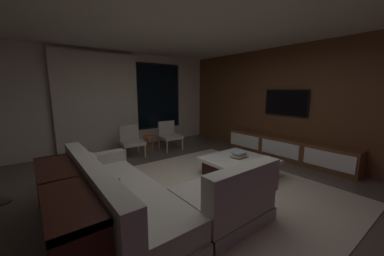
% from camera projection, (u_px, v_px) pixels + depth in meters
% --- Properties ---
extents(floor, '(9.20, 9.20, 0.00)m').
position_uv_depth(floor, '(198.00, 192.00, 3.55)').
color(floor, '#564C44').
extents(back_wall_with_window, '(6.60, 0.30, 2.70)m').
position_uv_depth(back_wall_with_window, '(116.00, 101.00, 6.10)').
color(back_wall_with_window, beige).
rests_on(back_wall_with_window, floor).
extents(media_wall, '(0.12, 7.80, 2.70)m').
position_uv_depth(media_wall, '(298.00, 103.00, 5.16)').
color(media_wall, brown).
rests_on(media_wall, floor).
extents(ceiling, '(8.20, 8.20, 0.00)m').
position_uv_depth(ceiling, '(199.00, 15.00, 3.08)').
color(ceiling, beige).
extents(area_rug, '(3.20, 3.80, 0.01)m').
position_uv_depth(area_rug, '(218.00, 188.00, 3.68)').
color(area_rug, beige).
rests_on(area_rug, floor).
extents(sectional_couch, '(1.98, 2.50, 0.82)m').
position_uv_depth(sectional_couch, '(148.00, 198.00, 2.77)').
color(sectional_couch, gray).
rests_on(sectional_couch, floor).
extents(coffee_table, '(1.16, 1.16, 0.36)m').
position_uv_depth(coffee_table, '(238.00, 167.00, 4.17)').
color(coffee_table, black).
rests_on(coffee_table, floor).
extents(book_stack_on_coffee_table, '(0.30, 0.23, 0.10)m').
position_uv_depth(book_stack_on_coffee_table, '(239.00, 155.00, 4.22)').
color(book_stack_on_coffee_table, '#454C9F').
rests_on(book_stack_on_coffee_table, coffee_table).
extents(accent_chair_near_window, '(0.57, 0.59, 0.78)m').
position_uv_depth(accent_chair_near_window, '(169.00, 134.00, 6.11)').
color(accent_chair_near_window, '#B2ADA0').
rests_on(accent_chair_near_window, floor).
extents(accent_chair_by_curtain, '(0.59, 0.61, 0.78)m').
position_uv_depth(accent_chair_by_curtain, '(131.00, 139.00, 5.44)').
color(accent_chair_by_curtain, '#B2ADA0').
rests_on(accent_chair_by_curtain, floor).
extents(side_stool, '(0.32, 0.32, 0.46)m').
position_uv_depth(side_stool, '(149.00, 139.00, 5.72)').
color(side_stool, '#BF4C1E').
rests_on(side_stool, floor).
extents(media_console, '(0.46, 3.10, 0.52)m').
position_uv_depth(media_console, '(286.00, 149.00, 5.21)').
color(media_console, brown).
rests_on(media_console, floor).
extents(mounted_tv, '(0.05, 1.09, 0.63)m').
position_uv_depth(mounted_tv, '(286.00, 103.00, 5.29)').
color(mounted_tv, black).
extents(console_table_behind_couch, '(0.40, 2.10, 0.74)m').
position_uv_depth(console_table_behind_couch, '(64.00, 209.00, 2.30)').
color(console_table_behind_couch, black).
rests_on(console_table_behind_couch, floor).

